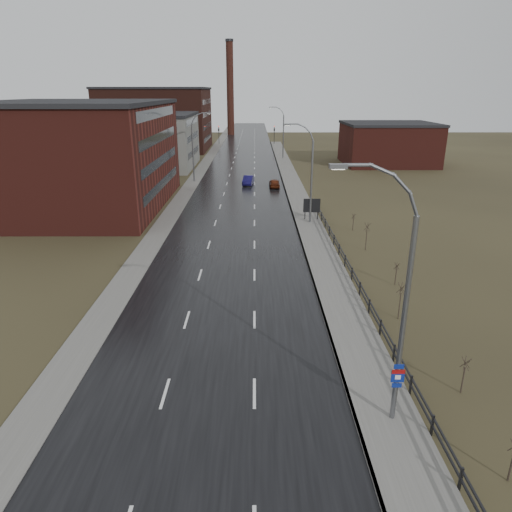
{
  "coord_description": "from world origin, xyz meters",
  "views": [
    {
      "loc": [
        2.32,
        -15.61,
        14.7
      ],
      "look_at": [
        2.42,
        16.56,
        3.0
      ],
      "focal_mm": 32.0,
      "sensor_mm": 36.0,
      "label": 1
    }
  ],
  "objects_px": {
    "billboard": "(312,206)",
    "car_far": "(274,183)",
    "car_near": "(248,181)",
    "streetlight_main": "(398,305)"
  },
  "relations": [
    {
      "from": "car_far",
      "to": "streetlight_main",
      "type": "bearing_deg",
      "value": 92.93
    },
    {
      "from": "car_far",
      "to": "car_near",
      "type": "bearing_deg",
      "value": -27.72
    },
    {
      "from": "billboard",
      "to": "car_near",
      "type": "height_order",
      "value": "billboard"
    },
    {
      "from": "car_near",
      "to": "car_far",
      "type": "relative_size",
      "value": 1.09
    },
    {
      "from": "streetlight_main",
      "to": "billboard",
      "type": "height_order",
      "value": "streetlight_main"
    },
    {
      "from": "car_near",
      "to": "car_far",
      "type": "height_order",
      "value": "car_near"
    },
    {
      "from": "streetlight_main",
      "to": "billboard",
      "type": "xyz_separation_m",
      "value": [
        0.63,
        35.2,
        -4.27
      ]
    },
    {
      "from": "billboard",
      "to": "car_near",
      "type": "bearing_deg",
      "value": 109.56
    },
    {
      "from": "billboard",
      "to": "car_far",
      "type": "distance_m",
      "value": 20.19
    },
    {
      "from": "billboard",
      "to": "car_far",
      "type": "bearing_deg",
      "value": 100.28
    }
  ]
}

